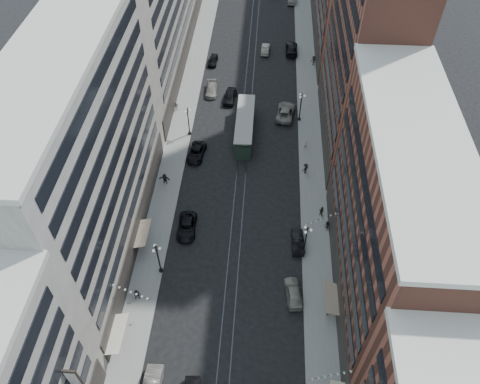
% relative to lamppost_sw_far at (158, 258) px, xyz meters
% --- Properties ---
extents(ground, '(220.00, 220.00, 0.00)m').
position_rel_lamppost_sw_far_xyz_m(ground, '(9.20, 32.00, -3.10)').
color(ground, black).
rests_on(ground, ground).
extents(sidewalk_west, '(4.00, 180.00, 0.15)m').
position_rel_lamppost_sw_far_xyz_m(sidewalk_west, '(-1.80, 42.00, -3.02)').
color(sidewalk_west, gray).
rests_on(sidewalk_west, ground).
extents(sidewalk_east, '(4.00, 180.00, 0.15)m').
position_rel_lamppost_sw_far_xyz_m(sidewalk_east, '(20.20, 42.00, -3.02)').
color(sidewalk_east, gray).
rests_on(sidewalk_east, ground).
extents(rail_west, '(0.12, 180.00, 0.02)m').
position_rel_lamppost_sw_far_xyz_m(rail_west, '(8.50, 42.00, -3.09)').
color(rail_west, '#2D2D33').
rests_on(rail_west, ground).
extents(rail_east, '(0.12, 180.00, 0.02)m').
position_rel_lamppost_sw_far_xyz_m(rail_east, '(9.90, 42.00, -3.09)').
color(rail_east, '#2D2D33').
rests_on(rail_east, ground).
extents(building_west_mid, '(8.00, 36.00, 28.00)m').
position_rel_lamppost_sw_far_xyz_m(building_west_mid, '(-7.80, 5.00, 10.90)').
color(building_west_mid, '#A59F92').
rests_on(building_west_mid, ground).
extents(building_east_mid, '(8.00, 30.00, 24.00)m').
position_rel_lamppost_sw_far_xyz_m(building_east_mid, '(26.20, -0.00, 8.90)').
color(building_east_mid, brown).
rests_on(building_east_mid, ground).
extents(building_east_tower, '(8.00, 26.00, 42.00)m').
position_rel_lamppost_sw_far_xyz_m(building_east_tower, '(26.20, 28.00, 17.90)').
color(building_east_tower, brown).
rests_on(building_east_tower, ground).
extents(lamppost_sw_far, '(1.03, 1.14, 5.52)m').
position_rel_lamppost_sw_far_xyz_m(lamppost_sw_far, '(0.00, 0.00, 0.00)').
color(lamppost_sw_far, black).
rests_on(lamppost_sw_far, sidewalk_west).
extents(lamppost_sw_mid, '(1.03, 1.14, 5.52)m').
position_rel_lamppost_sw_far_xyz_m(lamppost_sw_mid, '(0.00, 27.00, 0.00)').
color(lamppost_sw_mid, black).
rests_on(lamppost_sw_mid, sidewalk_west).
extents(lamppost_se_far, '(1.03, 1.14, 5.52)m').
position_rel_lamppost_sw_far_xyz_m(lamppost_se_far, '(18.40, 4.00, 0.00)').
color(lamppost_se_far, black).
rests_on(lamppost_se_far, sidewalk_east).
extents(lamppost_se_mid, '(1.03, 1.14, 5.52)m').
position_rel_lamppost_sw_far_xyz_m(lamppost_se_mid, '(18.40, 32.00, 0.00)').
color(lamppost_se_mid, black).
rests_on(lamppost_se_mid, sidewalk_east).
extents(streetcar, '(2.82, 12.76, 3.53)m').
position_rel_lamppost_sw_far_xyz_m(streetcar, '(9.20, 27.64, -1.47)').
color(streetcar, '#213426').
rests_on(streetcar, ground).
extents(car_2, '(2.60, 5.36, 1.47)m').
position_rel_lamppost_sw_far_xyz_m(car_2, '(2.40, 6.91, -2.36)').
color(car_2, black).
rests_on(car_2, ground).
extents(car_4, '(2.52, 4.93, 1.61)m').
position_rel_lamppost_sw_far_xyz_m(car_4, '(16.95, -2.46, -2.29)').
color(car_4, gray).
rests_on(car_4, ground).
extents(pedestrian_2, '(0.89, 0.55, 1.75)m').
position_rel_lamppost_sw_far_xyz_m(pedestrian_2, '(-2.09, -4.12, -2.07)').
color(pedestrian_2, black).
rests_on(pedestrian_2, sidewalk_west).
extents(pedestrian_4, '(0.66, 1.01, 1.58)m').
position_rel_lamppost_sw_far_xyz_m(pedestrian_4, '(20.95, -4.83, -2.16)').
color(pedestrian_4, '#BAB59A').
rests_on(pedestrian_4, sidewalk_east).
extents(car_7, '(3.02, 5.44, 1.44)m').
position_rel_lamppost_sw_far_xyz_m(car_7, '(1.81, 21.92, -2.38)').
color(car_7, black).
rests_on(car_7, ground).
extents(car_8, '(2.32, 5.05, 1.43)m').
position_rel_lamppost_sw_far_xyz_m(car_8, '(2.40, 38.98, -2.38)').
color(car_8, gray).
rests_on(car_8, ground).
extents(car_9, '(1.88, 4.20, 1.40)m').
position_rel_lamppost_sw_far_xyz_m(car_9, '(1.68, 48.84, -2.39)').
color(car_9, black).
rests_on(car_9, ground).
extents(car_10, '(1.74, 4.53, 1.47)m').
position_rel_lamppost_sw_far_xyz_m(car_10, '(17.60, 5.41, -2.36)').
color(car_10, black).
rests_on(car_10, ground).
extents(car_11, '(3.71, 6.61, 1.74)m').
position_rel_lamppost_sw_far_xyz_m(car_11, '(16.00, 33.16, -2.22)').
color(car_11, gray).
rests_on(car_11, ground).
extents(car_12, '(2.39, 5.86, 1.70)m').
position_rel_lamppost_sw_far_xyz_m(car_12, '(17.27, 54.00, -2.25)').
color(car_12, black).
rests_on(car_12, ground).
extents(car_13, '(2.46, 5.13, 1.69)m').
position_rel_lamppost_sw_far_xyz_m(car_13, '(5.97, 36.98, -2.25)').
color(car_13, black).
rests_on(car_13, ground).
extents(car_14, '(1.81, 4.53, 1.47)m').
position_rel_lamppost_sw_far_xyz_m(car_14, '(11.94, 53.60, -2.36)').
color(car_14, gray).
rests_on(car_14, ground).
extents(pedestrian_5, '(1.75, 0.67, 1.85)m').
position_rel_lamppost_sw_far_xyz_m(pedestrian_5, '(-2.14, 15.53, -2.02)').
color(pedestrian_5, black).
rests_on(pedestrian_5, sidewalk_west).
extents(pedestrian_6, '(1.12, 0.74, 1.76)m').
position_rel_lamppost_sw_far_xyz_m(pedestrian_6, '(-3.20, 33.42, -2.07)').
color(pedestrian_6, '#B4A795').
rests_on(pedestrian_6, sidewalk_west).
extents(pedestrian_7, '(0.91, 0.85, 1.67)m').
position_rel_lamppost_sw_far_xyz_m(pedestrian_7, '(21.06, 10.75, -2.11)').
color(pedestrian_7, black).
rests_on(pedestrian_7, sidewalk_east).
extents(pedestrian_8, '(0.79, 0.70, 1.82)m').
position_rel_lamppost_sw_far_xyz_m(pedestrian_8, '(19.17, 24.62, -2.03)').
color(pedestrian_8, beige).
rests_on(pedestrian_8, sidewalk_east).
extents(pedestrian_9, '(1.35, 0.84, 1.95)m').
position_rel_lamppost_sw_far_xyz_m(pedestrian_9, '(21.54, 49.31, -1.97)').
color(pedestrian_9, black).
rests_on(pedestrian_9, sidewalk_east).
extents(pedestrian_extra_0, '(1.27, 1.15, 1.89)m').
position_rel_lamppost_sw_far_xyz_m(pedestrian_extra_0, '(19.02, 19.03, -2.00)').
color(pedestrian_extra_0, black).
rests_on(pedestrian_extra_0, sidewalk_east).
extents(pedestrian_extra_1, '(0.65, 0.90, 1.66)m').
position_rel_lamppost_sw_far_xyz_m(pedestrian_extra_1, '(21.65, 8.14, -2.11)').
color(pedestrian_extra_1, black).
rests_on(pedestrian_extra_1, sidewalk_east).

